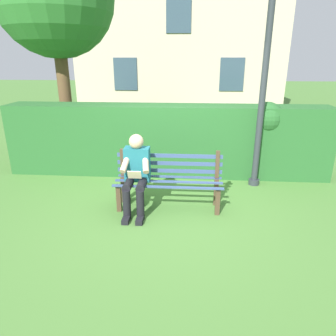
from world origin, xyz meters
name	(u,v)px	position (x,y,z in m)	size (l,w,h in m)	color
ground	(168,208)	(0.00, 0.00, 0.00)	(60.00, 60.00, 0.00)	#477533
park_bench	(169,179)	(0.00, -0.08, 0.45)	(1.66, 0.49, 0.89)	#4C3828
person_seated	(136,172)	(0.48, 0.10, 0.63)	(0.44, 0.73, 1.18)	#1E6672
hedge_backdrop	(168,139)	(0.12, -1.58, 0.72)	(6.31, 0.74, 1.48)	#265B28
tree	(51,0)	(2.72, -2.77, 3.41)	(2.65, 2.53, 4.75)	brown
building_facade	(180,39)	(0.21, -9.30, 2.99)	(8.09, 3.07, 5.99)	#BCAD93
lamp_post	(267,56)	(-1.53, -1.08, 2.28)	(0.29, 0.29, 3.71)	#2D3338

